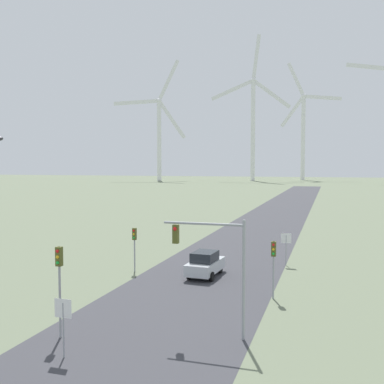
{
  "coord_description": "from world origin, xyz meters",
  "views": [
    {
      "loc": [
        8.33,
        -5.71,
        8.1
      ],
      "look_at": [
        0.0,
        21.21,
        6.39
      ],
      "focal_mm": 42.0,
      "sensor_mm": 36.0,
      "label": 1
    }
  ],
  "objects_px": {
    "traffic_light_post_near_right": "(274,257)",
    "wind_turbine_center": "(303,128)",
    "wind_turbine_far_left": "(159,130)",
    "traffic_light_post_mid_left": "(134,240)",
    "car_approaching": "(205,264)",
    "stop_sign_near": "(63,317)",
    "traffic_light_post_near_left": "(59,272)",
    "wind_turbine_left": "(253,119)",
    "stop_sign_far": "(286,243)",
    "traffic_light_mast_overhead": "(214,253)"
  },
  "relations": [
    {
      "from": "wind_turbine_center",
      "to": "traffic_light_post_near_right",
      "type": "bearing_deg",
      "value": -87.09
    },
    {
      "from": "traffic_light_post_mid_left",
      "to": "car_approaching",
      "type": "bearing_deg",
      "value": 1.86
    },
    {
      "from": "wind_turbine_far_left",
      "to": "wind_turbine_left",
      "type": "distance_m",
      "value": 47.67
    },
    {
      "from": "traffic_light_post_mid_left",
      "to": "stop_sign_far",
      "type": "bearing_deg",
      "value": 26.94
    },
    {
      "from": "traffic_light_post_mid_left",
      "to": "wind_turbine_center",
      "type": "bearing_deg",
      "value": 90.04
    },
    {
      "from": "car_approaching",
      "to": "stop_sign_near",
      "type": "bearing_deg",
      "value": -97.54
    },
    {
      "from": "traffic_light_post_near_right",
      "to": "wind_turbine_left",
      "type": "relative_size",
      "value": 0.05
    },
    {
      "from": "traffic_light_post_near_right",
      "to": "traffic_light_post_mid_left",
      "type": "height_order",
      "value": "traffic_light_post_near_right"
    },
    {
      "from": "wind_turbine_far_left",
      "to": "wind_turbine_left",
      "type": "relative_size",
      "value": 0.84
    },
    {
      "from": "traffic_light_mast_overhead",
      "to": "wind_turbine_center",
      "type": "relative_size",
      "value": 0.09
    },
    {
      "from": "traffic_light_post_near_right",
      "to": "car_approaching",
      "type": "relative_size",
      "value": 0.83
    },
    {
      "from": "wind_turbine_far_left",
      "to": "traffic_light_post_near_right",
      "type": "bearing_deg",
      "value": -66.73
    },
    {
      "from": "stop_sign_near",
      "to": "car_approaching",
      "type": "relative_size",
      "value": 0.6
    },
    {
      "from": "traffic_light_post_mid_left",
      "to": "wind_turbine_far_left",
      "type": "relative_size",
      "value": 0.05
    },
    {
      "from": "stop_sign_near",
      "to": "traffic_light_post_near_left",
      "type": "distance_m",
      "value": 2.7
    },
    {
      "from": "car_approaching",
      "to": "wind_turbine_left",
      "type": "height_order",
      "value": "wind_turbine_left"
    },
    {
      "from": "stop_sign_near",
      "to": "traffic_light_post_mid_left",
      "type": "xyz_separation_m",
      "value": [
        -3.52,
        14.86,
        0.69
      ]
    },
    {
      "from": "traffic_light_post_near_right",
      "to": "car_approaching",
      "type": "distance_m",
      "value": 6.99
    },
    {
      "from": "traffic_light_post_near_left",
      "to": "wind_turbine_center",
      "type": "height_order",
      "value": "wind_turbine_center"
    },
    {
      "from": "wind_turbine_left",
      "to": "wind_turbine_center",
      "type": "xyz_separation_m",
      "value": [
        23.43,
        19.2,
        -3.77
      ]
    },
    {
      "from": "traffic_light_post_near_left",
      "to": "traffic_light_mast_overhead",
      "type": "distance_m",
      "value": 7.28
    },
    {
      "from": "stop_sign_far",
      "to": "traffic_light_post_near_left",
      "type": "xyz_separation_m",
      "value": [
        -8.67,
        -18.49,
        1.31
      ]
    },
    {
      "from": "wind_turbine_left",
      "to": "traffic_light_post_mid_left",
      "type": "bearing_deg",
      "value": -83.09
    },
    {
      "from": "traffic_light_post_near_left",
      "to": "traffic_light_post_mid_left",
      "type": "bearing_deg",
      "value": 99.25
    },
    {
      "from": "traffic_light_post_near_right",
      "to": "wind_turbine_center",
      "type": "relative_size",
      "value": 0.06
    },
    {
      "from": "stop_sign_near",
      "to": "stop_sign_far",
      "type": "bearing_deg",
      "value": 70.33
    },
    {
      "from": "traffic_light_post_near_left",
      "to": "car_approaching",
      "type": "distance_m",
      "value": 13.8
    },
    {
      "from": "stop_sign_near",
      "to": "traffic_light_mast_overhead",
      "type": "height_order",
      "value": "traffic_light_mast_overhead"
    },
    {
      "from": "stop_sign_far",
      "to": "car_approaching",
      "type": "height_order",
      "value": "stop_sign_far"
    },
    {
      "from": "stop_sign_far",
      "to": "wind_turbine_left",
      "type": "relative_size",
      "value": 0.04
    },
    {
      "from": "traffic_light_post_mid_left",
      "to": "wind_turbine_left",
      "type": "height_order",
      "value": "wind_turbine_left"
    },
    {
      "from": "stop_sign_near",
      "to": "stop_sign_far",
      "type": "xyz_separation_m",
      "value": [
        7.27,
        20.34,
        0.07
      ]
    },
    {
      "from": "traffic_light_mast_overhead",
      "to": "wind_turbine_left",
      "type": "distance_m",
      "value": 209.68
    },
    {
      "from": "stop_sign_near",
      "to": "traffic_light_post_near_left",
      "type": "xyz_separation_m",
      "value": [
        -1.4,
        1.85,
        1.38
      ]
    },
    {
      "from": "traffic_light_post_mid_left",
      "to": "traffic_light_mast_overhead",
      "type": "height_order",
      "value": "traffic_light_mast_overhead"
    },
    {
      "from": "traffic_light_post_near_left",
      "to": "wind_turbine_far_left",
      "type": "relative_size",
      "value": 0.07
    },
    {
      "from": "stop_sign_near",
      "to": "traffic_light_post_near_left",
      "type": "relative_size",
      "value": 0.58
    },
    {
      "from": "traffic_light_post_near_right",
      "to": "wind_turbine_left",
      "type": "height_order",
      "value": "wind_turbine_left"
    },
    {
      "from": "wind_turbine_center",
      "to": "wind_turbine_left",
      "type": "bearing_deg",
      "value": -140.66
    },
    {
      "from": "traffic_light_post_mid_left",
      "to": "wind_turbine_left",
      "type": "xyz_separation_m",
      "value": [
        -23.58,
        194.63,
        28.65
      ]
    },
    {
      "from": "stop_sign_far",
      "to": "wind_turbine_far_left",
      "type": "bearing_deg",
      "value": 114.33
    },
    {
      "from": "stop_sign_near",
      "to": "wind_turbine_left",
      "type": "height_order",
      "value": "wind_turbine_left"
    },
    {
      "from": "stop_sign_near",
      "to": "wind_turbine_center",
      "type": "bearing_deg",
      "value": 90.92
    },
    {
      "from": "traffic_light_post_near_left",
      "to": "stop_sign_far",
      "type": "bearing_deg",
      "value": 64.88
    },
    {
      "from": "stop_sign_near",
      "to": "traffic_light_post_near_right",
      "type": "relative_size",
      "value": 0.72
    },
    {
      "from": "traffic_light_mast_overhead",
      "to": "wind_turbine_center",
      "type": "height_order",
      "value": "wind_turbine_center"
    },
    {
      "from": "traffic_light_post_mid_left",
      "to": "wind_turbine_far_left",
      "type": "distance_m",
      "value": 197.39
    },
    {
      "from": "wind_turbine_center",
      "to": "car_approaching",
      "type": "bearing_deg",
      "value": -88.48
    },
    {
      "from": "stop_sign_far",
      "to": "car_approaching",
      "type": "xyz_separation_m",
      "value": [
        -5.28,
        -5.3,
        -0.92
      ]
    },
    {
      "from": "traffic_light_post_near_right",
      "to": "wind_turbine_far_left",
      "type": "height_order",
      "value": "wind_turbine_far_left"
    }
  ]
}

